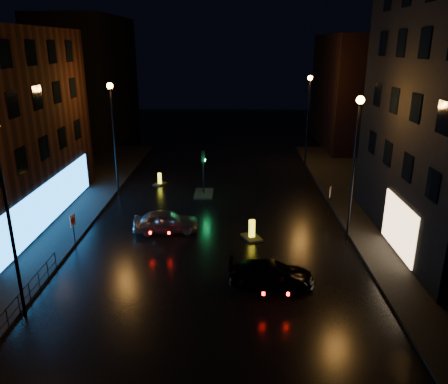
{
  "coord_description": "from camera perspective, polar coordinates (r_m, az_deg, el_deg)",
  "views": [
    {
      "loc": [
        0.98,
        -17.74,
        10.98
      ],
      "look_at": [
        0.51,
        6.33,
        2.8
      ],
      "focal_mm": 35.0,
      "sensor_mm": 36.0,
      "label": 1
    }
  ],
  "objects": [
    {
      "name": "ground",
      "position": [
        20.88,
        -1.79,
        -12.96
      ],
      "size": [
        120.0,
        120.0,
        0.0
      ],
      "primitive_type": "plane",
      "color": "black",
      "rests_on": "ground"
    },
    {
      "name": "pavement_left",
      "position": [
        31.71,
        -27.21,
        -3.53
      ],
      "size": [
        12.0,
        44.0,
        0.15
      ],
      "primitive_type": "cube",
      "color": "black",
      "rests_on": "ground"
    },
    {
      "name": "pavement_right",
      "position": [
        30.83,
        26.07,
        -3.96
      ],
      "size": [
        12.0,
        44.0,
        0.15
      ],
      "primitive_type": "cube",
      "color": "black",
      "rests_on": "ground"
    },
    {
      "name": "building_far_left",
      "position": [
        55.55,
        -17.2,
        13.86
      ],
      "size": [
        8.0,
        16.0,
        14.0
      ],
      "primitive_type": "cube",
      "color": "black",
      "rests_on": "ground"
    },
    {
      "name": "building_far_right",
      "position": [
        51.91,
        17.2,
        12.45
      ],
      "size": [
        8.0,
        14.0,
        12.0
      ],
      "primitive_type": "cube",
      "color": "black",
      "rests_on": "ground"
    },
    {
      "name": "street_lamp_lnear",
      "position": [
        18.82,
        -26.76,
        -0.04
      ],
      "size": [
        0.44,
        0.44,
        8.37
      ],
      "color": "black",
      "rests_on": "ground"
    },
    {
      "name": "street_lamp_lfar",
      "position": [
        33.37,
        -14.32,
        8.85
      ],
      "size": [
        0.44,
        0.44,
        8.37
      ],
      "color": "black",
      "rests_on": "ground"
    },
    {
      "name": "street_lamp_rnear",
      "position": [
        25.28,
        16.82,
        5.59
      ],
      "size": [
        0.44,
        0.44,
        8.37
      ],
      "color": "black",
      "rests_on": "ground"
    },
    {
      "name": "street_lamp_rfar",
      "position": [
        40.68,
        10.96,
        10.78
      ],
      "size": [
        0.44,
        0.44,
        8.37
      ],
      "color": "black",
      "rests_on": "ground"
    },
    {
      "name": "traffic_signal",
      "position": [
        33.49,
        -2.67,
        0.52
      ],
      "size": [
        1.4,
        2.4,
        3.45
      ],
      "color": "black",
      "rests_on": "ground"
    },
    {
      "name": "guard_railing",
      "position": [
        21.58,
        -24.14,
        -11.37
      ],
      "size": [
        0.05,
        6.04,
        1.0
      ],
      "color": "black",
      "rests_on": "ground"
    },
    {
      "name": "silver_hatchback",
      "position": [
        27.05,
        -7.59,
        -3.8
      ],
      "size": [
        4.12,
        2.03,
        1.35
      ],
      "primitive_type": "imported",
      "rotation": [
        0.0,
        0.0,
        1.68
      ],
      "color": "#A8AAAF",
      "rests_on": "ground"
    },
    {
      "name": "dark_sedan",
      "position": [
        21.29,
        6.2,
        -10.56
      ],
      "size": [
        4.14,
        1.8,
        1.19
      ],
      "primitive_type": "imported",
      "rotation": [
        0.0,
        0.0,
        1.54
      ],
      "color": "black",
      "rests_on": "ground"
    },
    {
      "name": "bollard_near",
      "position": [
        26.08,
        3.64,
        -5.55
      ],
      "size": [
        1.35,
        1.59,
        1.18
      ],
      "rotation": [
        0.0,
        0.0,
        0.4
      ],
      "color": "black",
      "rests_on": "ground"
    },
    {
      "name": "bollard_far",
      "position": [
        36.29,
        -8.37,
        1.3
      ],
      "size": [
        1.12,
        1.31,
        0.97
      ],
      "rotation": [
        0.0,
        0.0,
        -0.4
      ],
      "color": "black",
      "rests_on": "ground"
    },
    {
      "name": "road_sign_left",
      "position": [
        25.81,
        -19.13,
        -3.87
      ],
      "size": [
        0.14,
        0.48,
        2.0
      ],
      "rotation": [
        0.0,
        0.0,
        -0.2
      ],
      "color": "black",
      "rests_on": "ground"
    },
    {
      "name": "road_sign_right",
      "position": [
        29.71,
        13.68,
        -0.31
      ],
      "size": [
        0.22,
        0.48,
        2.05
      ],
      "rotation": [
        0.0,
        0.0,
        2.79
      ],
      "color": "black",
      "rests_on": "ground"
    }
  ]
}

